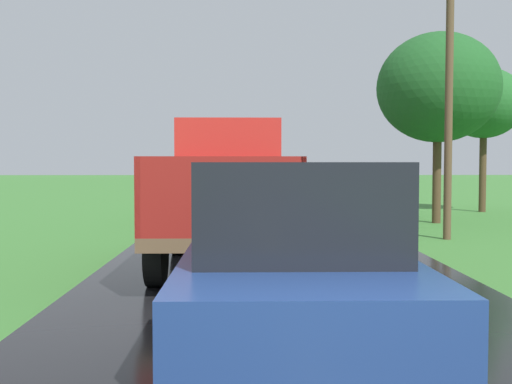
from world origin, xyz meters
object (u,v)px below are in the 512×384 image
utility_pole_roadside (449,93)px  roadside_tree_mid_right (484,104)px  banana_truck_near (227,190)px  roadside_tree_near_left (438,88)px  banana_truck_far (242,178)px  following_car (291,274)px

utility_pole_roadside → roadside_tree_mid_right: bearing=63.8°
banana_truck_near → roadside_tree_near_left: size_ratio=0.93×
utility_pole_roadside → roadside_tree_near_left: (1.09, 4.38, 0.67)m
roadside_tree_near_left → roadside_tree_mid_right: roadside_tree_near_left is taller
roadside_tree_mid_right → utility_pole_roadside: bearing=-116.2°
utility_pole_roadside → banana_truck_far: bearing=132.1°
utility_pole_roadside → following_car: (-4.91, -10.86, -2.72)m
banana_truck_far → utility_pole_roadside: utility_pole_roadside is taller
banana_truck_near → utility_pole_roadside: size_ratio=0.84×
following_car → banana_truck_far: bearing=91.6°
banana_truck_near → roadside_tree_mid_right: bearing=52.1°
roadside_tree_near_left → banana_truck_near: bearing=-129.1°
utility_pole_roadside → roadside_tree_mid_right: 10.06m
utility_pole_roadside → roadside_tree_mid_right: (4.43, 9.01, 0.60)m
banana_truck_far → roadside_tree_near_left: bearing=-13.7°
banana_truck_near → roadside_tree_mid_right: (10.05, 12.91, 2.92)m
utility_pole_roadside → following_car: bearing=-114.3°
roadside_tree_near_left → following_car: 16.73m
banana_truck_far → roadside_tree_near_left: size_ratio=0.93×
banana_truck_far → following_car: size_ratio=1.42×
utility_pole_roadside → following_car: 12.23m
roadside_tree_near_left → following_car: size_ratio=1.53×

